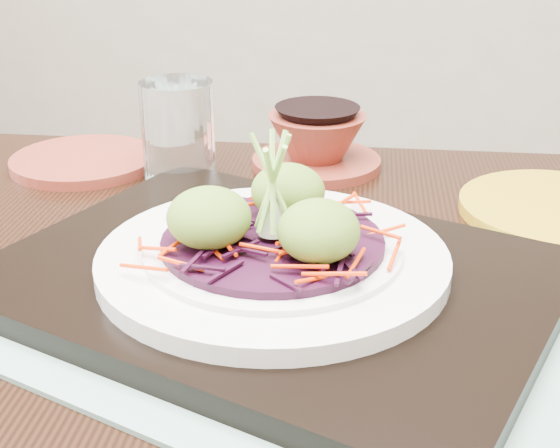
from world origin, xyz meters
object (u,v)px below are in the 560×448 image
(serving_tray, at_px, (273,279))
(water_glass, at_px, (178,133))
(yellow_plate, at_px, (560,209))
(white_plate, at_px, (273,258))
(dining_table, at_px, (260,368))
(terracotta_side_plate, at_px, (84,161))
(terracotta_bowl_set, at_px, (317,144))

(serving_tray, distance_m, water_glass, 0.28)
(yellow_plate, bearing_deg, white_plate, -133.87)
(dining_table, bearing_deg, water_glass, 118.52)
(water_glass, bearing_deg, serving_tray, -51.42)
(white_plate, height_order, terracotta_side_plate, white_plate)
(terracotta_side_plate, bearing_deg, serving_tray, -37.60)
(terracotta_side_plate, relative_size, yellow_plate, 0.85)
(dining_table, xyz_separation_m, terracotta_side_plate, (-0.28, 0.21, 0.09))
(terracotta_side_plate, distance_m, terracotta_bowl_set, 0.27)
(terracotta_bowl_set, bearing_deg, water_glass, -146.52)
(terracotta_side_plate, relative_size, water_glass, 1.50)
(serving_tray, bearing_deg, dining_table, 145.64)
(water_glass, xyz_separation_m, yellow_plate, (0.40, 0.02, -0.05))
(water_glass, bearing_deg, terracotta_bowl_set, 33.48)
(terracotta_bowl_set, bearing_deg, white_plate, -82.60)
(serving_tray, relative_size, terracotta_bowl_set, 2.08)
(water_glass, distance_m, yellow_plate, 0.40)
(terracotta_side_plate, xyz_separation_m, water_glass, (0.13, -0.02, 0.05))
(terracotta_side_plate, height_order, water_glass, water_glass)
(white_plate, distance_m, terracotta_bowl_set, 0.30)
(dining_table, height_order, yellow_plate, yellow_plate)
(dining_table, distance_m, yellow_plate, 0.34)
(serving_tray, bearing_deg, yellow_plate, 60.22)
(serving_tray, distance_m, yellow_plate, 0.33)
(terracotta_side_plate, height_order, terracotta_bowl_set, terracotta_bowl_set)
(terracotta_side_plate, xyz_separation_m, yellow_plate, (0.53, 0.00, -0.00))
(white_plate, distance_m, terracotta_side_plate, 0.38)
(terracotta_side_plate, bearing_deg, dining_table, -36.73)
(dining_table, bearing_deg, white_plate, -58.17)
(white_plate, distance_m, yellow_plate, 0.33)
(serving_tray, xyz_separation_m, white_plate, (-0.00, 0.00, 0.02))
(white_plate, xyz_separation_m, terracotta_bowl_set, (-0.04, 0.30, -0.00))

